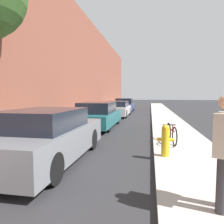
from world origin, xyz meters
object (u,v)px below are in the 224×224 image
at_px(parked_car_teal, 98,115).
at_px(fire_hydrant, 165,140).
at_px(parked_car_silver, 118,109).
at_px(parked_car_navy, 125,105).
at_px(parked_car_grey, 47,136).
at_px(bicycle, 171,133).

distance_m(parked_car_teal, fire_hydrant, 6.14).
bearing_deg(parked_car_silver, parked_car_navy, 90.89).
height_order(parked_car_teal, fire_hydrant, parked_car_teal).
distance_m(parked_car_grey, fire_hydrant, 3.15).
distance_m(parked_car_teal, parked_car_navy, 11.24).
bearing_deg(bicycle, fire_hydrant, -107.88).
bearing_deg(parked_car_teal, fire_hydrant, -58.67).
xyz_separation_m(parked_car_teal, bicycle, (3.51, -3.61, -0.21)).
relative_size(parked_car_teal, bicycle, 3.03).
xyz_separation_m(parked_car_teal, fire_hydrant, (3.19, -5.25, -0.09)).
bearing_deg(parked_car_silver, parked_car_grey, -90.22).
bearing_deg(parked_car_navy, parked_car_silver, -89.11).
bearing_deg(fire_hydrant, bicycle, 79.06).
relative_size(parked_car_grey, bicycle, 2.89).
height_order(parked_car_navy, bicycle, parked_car_navy).
relative_size(parked_car_grey, parked_car_navy, 1.00).
xyz_separation_m(parked_car_navy, bicycle, (3.43, -14.86, -0.22)).
bearing_deg(parked_car_navy, bicycle, -77.00).
relative_size(parked_car_teal, parked_car_silver, 1.01).
height_order(parked_car_grey, fire_hydrant, parked_car_grey).
distance_m(parked_car_grey, parked_car_navy, 17.13).
xyz_separation_m(parked_car_teal, parked_car_silver, (0.16, 6.02, -0.05)).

